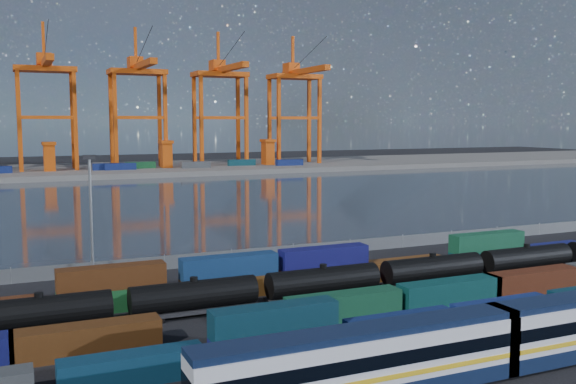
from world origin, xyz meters
name	(u,v)px	position (x,y,z in m)	size (l,w,h in m)	color
ground	(393,305)	(0.00, 0.00, 0.00)	(700.00, 700.00, 0.00)	black
harbor_water	(174,201)	(0.00, 105.00, 0.01)	(700.00, 700.00, 0.00)	#272E39
far_quay	(113,170)	(0.00, 210.00, 1.00)	(700.00, 70.00, 2.00)	#514F4C
distant_mountains	(48,37)	(63.02, 1600.00, 220.29)	(2470.00, 1100.00, 520.00)	#1E2630
container_row_south	(452,316)	(0.24, -10.25, 1.63)	(138.67, 2.34, 4.99)	#393B3E
container_row_mid	(463,290)	(8.07, -2.26, 1.41)	(142.21, 2.64, 2.81)	#383B3D
container_row_north	(317,272)	(-4.53, 10.70, 1.95)	(142.05, 2.39, 5.08)	#101152
tanker_string	(323,282)	(-6.55, 4.86, 2.19)	(138.22, 3.06, 4.37)	black
waterfront_fence	(293,251)	(0.00, 28.00, 1.00)	(160.12, 0.12, 2.20)	#595B5E
yard_light_mast	(91,211)	(-30.00, 26.00, 9.30)	(1.60, 0.40, 16.60)	slate
gantry_cranes	(93,82)	(-7.50, 203.44, 36.07)	(197.63, 43.45, 58.84)	#CC4A0E
quay_containers	(89,167)	(-11.00, 195.46, 3.30)	(172.58, 10.99, 2.60)	navy
straddle_carriers	(110,155)	(-2.50, 200.00, 7.82)	(140.00, 7.00, 11.10)	#CC4A0E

